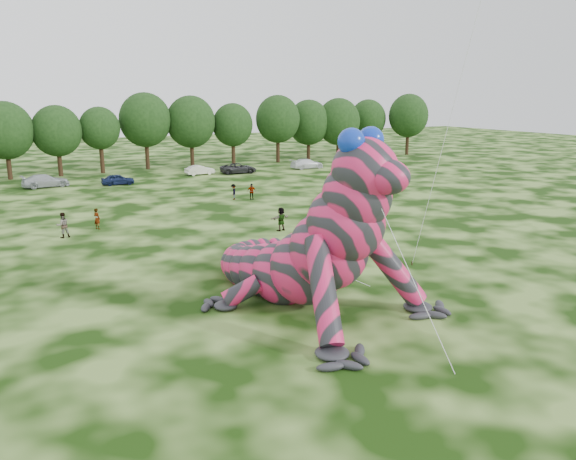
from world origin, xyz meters
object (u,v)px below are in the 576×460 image
Objects in this scene: tree_13 at (278,129)px; tree_16 at (368,127)px; spectator_1 at (63,225)px; spectator_0 at (97,219)px; spectator_3 at (251,192)px; spectator_2 at (233,192)px; tree_12 at (233,134)px; car_4 at (118,179)px; tree_15 at (338,128)px; car_5 at (200,170)px; tree_9 at (100,140)px; tree_17 at (408,124)px; tree_10 at (146,131)px; spectator_5 at (281,219)px; tree_14 at (309,130)px; car_6 at (238,168)px; inflatable_gecko at (287,215)px; car_7 at (307,164)px; tree_7 at (6,141)px; tree_11 at (191,131)px; car_3 at (46,181)px; tree_8 at (58,141)px.

tree_13 is 18.46m from tree_16.
spectator_1 is 1.14× the size of spectator_0.
spectator_2 is at bearing 161.04° from spectator_3.
tree_12 reaches higher than car_4.
spectator_0 is (-15.82, -5.84, 0.02)m from spectator_3.
tree_15 is 2.54× the size of car_5.
tree_9 is 0.84× the size of tree_17.
tree_10 reaches higher than spectator_5.
tree_14 is 5.15× the size of spectator_5.
car_6 is at bearing -72.97° from spectator_0.
spectator_1 is (-41.30, -35.68, -3.76)m from tree_14.
inflatable_gecko is 3.74× the size of car_7.
inflatable_gecko is at bearing 162.15° from car_5.
spectator_1 is at bearing -150.65° from tree_17.
tree_15 is (37.41, 0.43, 0.48)m from tree_9.
tree_16 is 4.98× the size of spectator_1.
car_7 is 2.55× the size of spectator_1.
spectator_5 is (-4.61, -32.11, 0.29)m from car_5.
tree_16 is (38.05, 0.79, -0.57)m from tree_10.
inflatable_gecko is 1.91× the size of tree_14.
tree_7 reaches higher than tree_16.
spectator_0 is (-17.06, -24.93, 0.20)m from car_5.
tree_9 reaches higher than spectator_2.
tree_14 is 48.98m from spectator_5.
spectator_1 is at bearing 139.36° from car_5.
tree_15 reaches higher than tree_9.
tree_7 is 28.52m from car_6.
spectator_5 is 1.14× the size of spectator_3.
tree_9 is 12.77m from tree_11.
tree_14 is at bearing 1.54° from tree_11.
tree_13 is 31.75m from spectator_2.
tree_11 is at bearing -132.07° from spectator_1.
car_5 is at bearing -92.08° from car_3.
tree_14 is (6.33, 1.60, -0.36)m from tree_13.
car_4 is at bearing -120.87° from spectator_1.
tree_9 is at bearing -137.51° from spectator_2.
car_3 is (-40.24, -10.48, -3.97)m from tree_14.
tree_8 is 0.88× the size of tree_13.
tree_10 is (6.75, 54.67, 0.77)m from inflatable_gecko.
tree_17 is at bearing -70.51° from car_6.
car_7 is (26.55, 2.25, 0.06)m from car_4.
tree_10 is 1.17× the size of tree_12.
spectator_2 reaches higher than car_5.
spectator_3 is (20.75, -26.29, -3.94)m from tree_7.
inflatable_gecko is at bearing -84.77° from tree_8.
inflatable_gecko reaches higher than spectator_2.
tree_9 is 0.83× the size of tree_10.
tree_11 is 38.19m from tree_17.
tree_17 reaches higher than tree_16.
tree_14 reaches higher than spectator_1.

